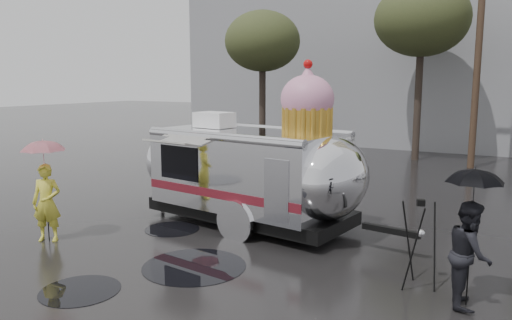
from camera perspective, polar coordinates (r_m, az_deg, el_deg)
The scene contains 13 objects.
ground at distance 10.46m, azimuth 0.70°, elevation -11.39°, with size 120.00×120.00×0.00m, color black.
puddles at distance 11.21m, azimuth -20.04°, elevation -10.51°, with size 7.94×5.86×0.01m.
grey_building at distance 33.87m, azimuth 14.55°, elevation 13.62°, with size 22.00×12.00×13.00m, color gray.
utility_pole at distance 22.75m, azimuth 24.04°, elevation 10.74°, with size 1.60×0.28×9.00m.
tree_left at distance 24.63m, azimuth 0.75°, elevation 13.34°, with size 3.64×3.64×6.95m.
tree_mid at distance 24.23m, azimuth 18.44°, elevation 14.99°, with size 4.20×4.20×8.03m.
barricade_row at distance 21.44m, azimuth 0.29°, elevation 0.68°, with size 4.30×0.80×1.00m.
airstream_trailer at distance 12.57m, azimuth -0.46°, elevation -0.91°, with size 7.77×3.28×4.21m.
person_left at distance 12.40m, azimuth -22.80°, elevation -4.52°, with size 0.65×0.43×1.79m, color yellow.
umbrella_pink at distance 12.20m, azimuth -23.10°, elevation 0.34°, with size 1.20×1.20×2.37m.
person_right at distance 8.94m, azimuth 23.20°, elevation -9.83°, with size 0.84×0.47×1.75m, color black.
umbrella_black at distance 8.67m, azimuth 23.64°, elevation -3.22°, with size 1.11×1.11×2.31m.
tripod at distance 9.32m, azimuth 18.15°, elevation -8.10°, with size 0.66×0.62×1.62m.
Camera 1 is at (4.64, -8.63, 3.66)m, focal length 35.00 mm.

